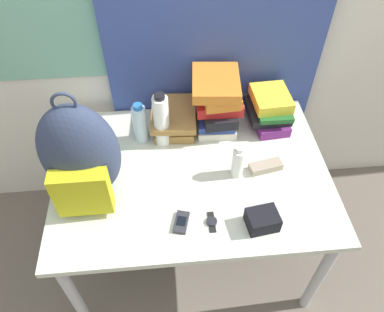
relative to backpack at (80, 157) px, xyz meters
The scene contains 14 objects.
wall_back 0.82m from the backpack, 54.24° to the left, with size 6.00×0.06×2.50m.
curtain_blue 0.88m from the backpack, 42.84° to the left, with size 1.06×0.04×2.50m.
desk 0.55m from the backpack, 10.36° to the left, with size 1.25×0.89×0.71m.
backpack is the anchor object (origin of this frame).
book_stack_left 0.56m from the backpack, 44.55° to the left, with size 0.23×0.29×0.11m.
book_stack_center 0.71m from the backpack, 32.55° to the left, with size 0.25×0.29×0.29m.
book_stack_right 0.95m from the backpack, 23.60° to the left, with size 0.21×0.26×0.18m.
water_bottle 0.40m from the backpack, 54.27° to the left, with size 0.07×0.07×0.22m.
sports_bottle 0.43m from the backpack, 40.99° to the left, with size 0.07×0.07×0.29m.
sunscreen_bottle 0.66m from the backpack, ahead, with size 0.06×0.06×0.17m.
cell_phone 0.48m from the backpack, 27.11° to the right, with size 0.08×0.11×0.02m.
sunglasses_case 0.81m from the backpack, ahead, with size 0.16×0.08×0.04m.
camera_pouch 0.76m from the backpack, 18.22° to the right, with size 0.14×0.12×0.07m.
wristwatch 0.58m from the backpack, 21.76° to the right, with size 0.04×0.10×0.01m.
Camera 1 is at (-0.10, -0.64, 2.02)m, focal length 35.00 mm.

